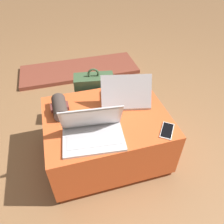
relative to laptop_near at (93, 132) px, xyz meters
name	(u,v)px	position (x,y,z in m)	size (l,w,h in m)	color
ground_plane	(107,154)	(0.13, 0.17, -0.46)	(14.00, 14.00, 0.00)	olive
ottoman	(107,136)	(0.13, 0.17, -0.25)	(0.84, 0.65, 0.41)	maroon
laptop_near	(93,132)	(0.00, 0.00, 0.00)	(0.39, 0.27, 0.23)	silver
laptop_far	(125,97)	(0.29, 0.27, 0.00)	(0.39, 0.31, 0.23)	#B7B7BC
cell_phone	(167,131)	(0.46, -0.08, -0.04)	(0.14, 0.16, 0.01)	white
backpack	(95,99)	(0.13, 0.61, -0.24)	(0.34, 0.23, 0.53)	#385133
wrist_brace	(60,107)	(-0.17, 0.29, 0.00)	(0.12, 0.20, 0.10)	#3D332D
fireplace_hearth	(80,70)	(0.13, 1.49, -0.44)	(1.40, 0.50, 0.04)	brown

